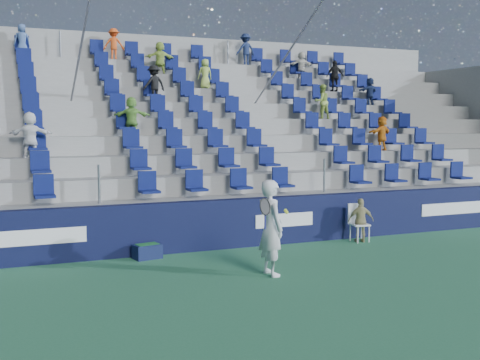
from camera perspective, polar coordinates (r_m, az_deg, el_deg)
name	(u,v)px	position (r m, az deg, el deg)	size (l,w,h in m)	color
ground	(285,278)	(12.07, 4.33, -9.25)	(70.00, 70.00, 0.00)	#31744C
sponsor_wall	(227,224)	(14.76, -1.23, -4.17)	(24.00, 0.32, 1.20)	#0E1234
grandstand	(169,152)	(19.40, -6.78, 2.65)	(24.00, 8.17, 6.63)	gray
tennis_player	(271,228)	(12.08, 2.96, -4.52)	(0.69, 0.73, 1.93)	silver
line_judge_chair	(358,220)	(15.92, 11.09, -3.72)	(0.49, 0.50, 0.98)	white
line_judge	(361,220)	(15.79, 11.39, -3.77)	(0.66, 0.28, 1.13)	tan
ball_bin	(147,251)	(13.83, -8.79, -6.63)	(0.66, 0.50, 0.34)	#11193E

